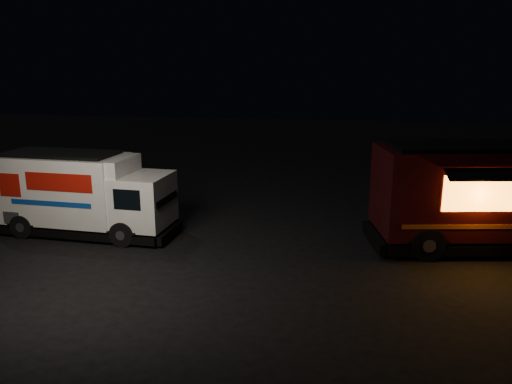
{
  "coord_description": "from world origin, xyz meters",
  "views": [
    {
      "loc": [
        3.24,
        -14.45,
        5.81
      ],
      "look_at": [
        0.61,
        2.0,
        1.54
      ],
      "focal_mm": 35.0,
      "sensor_mm": 36.0,
      "label": 1
    }
  ],
  "objects": [
    {
      "name": "red_truck",
      "position": [
        8.11,
        2.0,
        1.7
      ],
      "size": [
        7.65,
        3.88,
        3.4
      ],
      "primitive_type": null,
      "rotation": [
        0.0,
        0.0,
        0.17
      ],
      "color": "#370A11",
      "rests_on": "ground"
    },
    {
      "name": "ground",
      "position": [
        0.0,
        0.0,
        0.0
      ],
      "size": [
        80.0,
        80.0,
        0.0
      ],
      "primitive_type": "plane",
      "color": "black",
      "rests_on": "ground"
    },
    {
      "name": "white_truck",
      "position": [
        -5.26,
        1.19,
        1.44
      ],
      "size": [
        6.47,
        2.56,
        2.88
      ],
      "primitive_type": null,
      "rotation": [
        0.0,
        0.0,
        -0.06
      ],
      "color": "white",
      "rests_on": "ground"
    }
  ]
}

